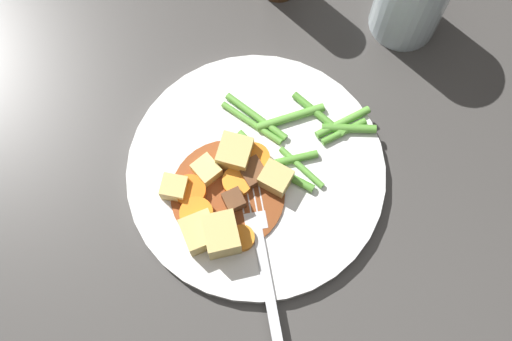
{
  "coord_description": "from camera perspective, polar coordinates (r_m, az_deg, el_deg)",
  "views": [
    {
      "loc": [
        0.18,
        0.11,
        0.63
      ],
      "look_at": [
        0.0,
        0.0,
        0.01
      ],
      "focal_mm": 44.94,
      "sensor_mm": 36.0,
      "label": 1
    }
  ],
  "objects": [
    {
      "name": "carrot_slice_3",
      "position": [
        0.65,
        -0.21,
        0.97
      ],
      "size": [
        0.04,
        0.04,
        0.01
      ],
      "primitive_type": "cylinder",
      "rotation": [
        0.0,
        0.0,
        5.96
      ],
      "color": "orange",
      "rests_on": "dinner_plate"
    },
    {
      "name": "stew_sauce",
      "position": [
        0.65,
        -2.53,
        -2.1
      ],
      "size": [
        0.12,
        0.12,
        0.0
      ],
      "primitive_type": "cylinder",
      "color": "brown",
      "rests_on": "dinner_plate"
    },
    {
      "name": "green_bean_2",
      "position": [
        0.67,
        -0.38,
        4.25
      ],
      "size": [
        0.01,
        0.08,
        0.01
      ],
      "primitive_type": "cylinder",
      "rotation": [
        0.0,
        1.57,
        4.65
      ],
      "color": "#66AD42",
      "rests_on": "dinner_plate"
    },
    {
      "name": "green_bean_4",
      "position": [
        0.65,
        2.96,
        -0.54
      ],
      "size": [
        0.01,
        0.06,
        0.01
      ],
      "primitive_type": "cylinder",
      "rotation": [
        0.0,
        1.57,
        4.77
      ],
      "color": "#599E38",
      "rests_on": "dinner_plate"
    },
    {
      "name": "dinner_plate",
      "position": [
        0.66,
        0.0,
        -0.2
      ],
      "size": [
        0.27,
        0.27,
        0.01
      ],
      "primitive_type": "cylinder",
      "color": "white",
      "rests_on": "ground_plane"
    },
    {
      "name": "potato_chunk_5",
      "position": [
        0.65,
        -4.43,
        0.02
      ],
      "size": [
        0.03,
        0.03,
        0.02
      ],
      "primitive_type": "cube",
      "rotation": [
        0.0,
        0.0,
        1.26
      ],
      "color": "#E5CC7A",
      "rests_on": "dinner_plate"
    },
    {
      "name": "green_bean_9",
      "position": [
        0.67,
        8.28,
        3.73
      ],
      "size": [
        0.04,
        0.05,
        0.01
      ],
      "primitive_type": "cylinder",
      "rotation": [
        0.0,
        1.57,
        5.24
      ],
      "color": "#599E38",
      "rests_on": "dinner_plate"
    },
    {
      "name": "potato_chunk_0",
      "position": [
        0.64,
        -1.95,
        1.45
      ],
      "size": [
        0.04,
        0.04,
        0.03
      ],
      "primitive_type": "cube",
      "rotation": [
        0.0,
        0.0,
        5.0
      ],
      "color": "#DBBC6B",
      "rests_on": "dinner_plate"
    },
    {
      "name": "green_bean_6",
      "position": [
        0.67,
        0.03,
        4.82
      ],
      "size": [
        0.02,
        0.08,
        0.01
      ],
      "primitive_type": "cylinder",
      "rotation": [
        0.0,
        1.57,
        4.6
      ],
      "color": "#66AD42",
      "rests_on": "dinner_plate"
    },
    {
      "name": "green_bean_10",
      "position": [
        0.67,
        7.83,
        3.45
      ],
      "size": [
        0.05,
        0.03,
        0.01
      ],
      "primitive_type": "cylinder",
      "rotation": [
        0.0,
        1.57,
        5.76
      ],
      "color": "#599E38",
      "rests_on": "dinner_plate"
    },
    {
      "name": "green_bean_0",
      "position": [
        0.65,
        2.5,
        0.83
      ],
      "size": [
        0.06,
        0.06,
        0.01
      ],
      "primitive_type": "cylinder",
      "rotation": [
        0.0,
        1.57,
        5.51
      ],
      "color": "#599E38",
      "rests_on": "dinner_plate"
    },
    {
      "name": "green_bean_1",
      "position": [
        0.66,
        0.62,
        1.28
      ],
      "size": [
        0.03,
        0.07,
        0.01
      ],
      "primitive_type": "cylinder",
      "rotation": [
        0.0,
        1.57,
        4.45
      ],
      "color": "#66AD42",
      "rests_on": "dinner_plate"
    },
    {
      "name": "green_bean_8",
      "position": [
        0.67,
        7.73,
        4.28
      ],
      "size": [
        0.06,
        0.04,
        0.01
      ],
      "primitive_type": "cylinder",
      "rotation": [
        0.0,
        1.57,
        5.76
      ],
      "color": "#66AD42",
      "rests_on": "dinner_plate"
    },
    {
      "name": "carrot_slice_2",
      "position": [
        0.64,
        -1.67,
        -1.03
      ],
      "size": [
        0.04,
        0.04,
        0.01
      ],
      "primitive_type": "cylinder",
      "rotation": [
        0.0,
        0.0,
        2.72
      ],
      "color": "orange",
      "rests_on": "dinner_plate"
    },
    {
      "name": "potato_chunk_1",
      "position": [
        0.62,
        -5.02,
        -5.53
      ],
      "size": [
        0.04,
        0.05,
        0.03
      ],
      "primitive_type": "cube",
      "rotation": [
        0.0,
        0.0,
        2.53
      ],
      "color": "#DBBC6B",
      "rests_on": "dinner_plate"
    },
    {
      "name": "carrot_slice_1",
      "position": [
        0.64,
        -5.3,
        -3.9
      ],
      "size": [
        0.05,
        0.05,
        0.01
      ],
      "primitive_type": "cylinder",
      "rotation": [
        0.0,
        0.0,
        3.78
      ],
      "color": "orange",
      "rests_on": "dinner_plate"
    },
    {
      "name": "meat_chunk_0",
      "position": [
        0.63,
        -1.68,
        -2.9
      ],
      "size": [
        0.03,
        0.03,
        0.02
      ],
      "primitive_type": "cube",
      "rotation": [
        0.0,
        0.0,
        5.72
      ],
      "color": "brown",
      "rests_on": "dinner_plate"
    },
    {
      "name": "ground_plane",
      "position": [
        0.67,
        0.0,
        -0.4
      ],
      "size": [
        3.0,
        3.0,
        0.0
      ],
      "primitive_type": "plane",
      "color": "#423F3D"
    },
    {
      "name": "fork",
      "position": [
        0.63,
        0.46,
        -7.17
      ],
      "size": [
        0.14,
        0.13,
        0.0
      ],
      "color": "silver",
      "rests_on": "dinner_plate"
    },
    {
      "name": "green_bean_3",
      "position": [
        0.68,
        5.6,
        5.0
      ],
      "size": [
        0.02,
        0.07,
        0.01
      ],
      "primitive_type": "cylinder",
      "rotation": [
        0.0,
        1.57,
        4.54
      ],
      "color": "#599E38",
      "rests_on": "dinner_plate"
    },
    {
      "name": "carrot_slice_4",
      "position": [
        0.63,
        -1.27,
        -6.03
      ],
      "size": [
        0.03,
        0.03,
        0.01
      ],
      "primitive_type": "cylinder",
      "rotation": [
        0.0,
        0.0,
        5.13
      ],
      "color": "orange",
      "rests_on": "dinner_plate"
    },
    {
      "name": "green_bean_7",
      "position": [
        0.65,
        4.07,
        0.29
      ],
      "size": [
        0.02,
        0.06,
        0.01
      ],
      "primitive_type": "cylinder",
      "rotation": [
        0.0,
        1.57,
        4.5
      ],
      "color": "#66AD42",
      "rests_on": "dinner_plate"
    },
    {
      "name": "carrot_slice_0",
      "position": [
        0.64,
        -5.86,
        -1.83
      ],
      "size": [
        0.04,
        0.04,
        0.01
      ],
      "primitive_type": "cylinder",
      "rotation": [
        0.0,
        0.0,
        2.47
      ],
      "color": "orange",
      "rests_on": "dinner_plate"
    },
    {
      "name": "green_bean_5",
      "position": [
        0.67,
        3.05,
        4.77
      ],
      "size": [
        0.06,
        0.05,
        0.01
      ],
      "primitive_type": "cylinder",
      "rotation": [
        0.0,
        1.57,
        5.6
      ],
      "color": "#66AD42",
      "rests_on": "dinner_plate"
    },
    {
      "name": "potato_chunk_3",
      "position": [
        0.64,
        -7.27,
        -1.55
      ],
      "size": [
        0.03,
        0.03,
        0.02
      ],
      "primitive_type": "cube",
      "rotation": [
        0.0,
        0.0,
        5.08
      ],
      "color": "#DBBC6B",
      "rests_on": "dinner_plate"
    },
    {
      "name": "meat_chunk_1",
      "position": [
        0.64,
        -0.01,
        -0.35
      ],
      "size": [
        0.03,
        0.03,
        0.02
      ],
      "primitive_type": "cube",
      "rotation": [
        0.0,
        0.0,
        5.81
      ],
      "color": "brown",
      "rests_on": "dinner_plate"
    },
    {
      "name": "potato_chunk_4",
      "position": [
        0.64,
        1.67,
        -0.86
      ],
      "size": [
        0.03,
        0.03,
        0.02
      ],
      "primitive_type": "cube",
      "rotation": [
        0.0,
        0.0,
        4.76
      ],
      "color": "#DBBC6B",
      "rests_on": "dinner_plate"
    },
    {
      "name": "potato_chunk_2",
      "position": [
        0.62,
        -3.09,
        -5.72
      ],
      "size": [
        0.05,
        0.05,
        0.03
      ],
      "primitive_type": "cube",
      "rotation": [
        0.0,
        0.0,
        2.36
      ],
      "color": "#DBBC6B",
      "rests_on": "dinner_plate"
    }
  ]
}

